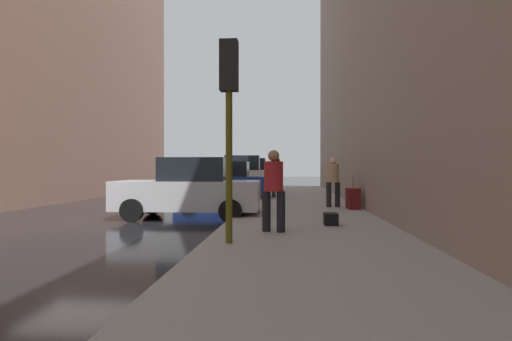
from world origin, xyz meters
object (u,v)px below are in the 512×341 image
at_px(parked_white_van, 240,176).
at_px(pedestrian_in_tan_coat, 333,179).
at_px(parked_dark_green_sedan, 257,175).
at_px(parked_bronze_suv, 250,174).
at_px(duffel_bag, 331,219).
at_px(traffic_light, 229,96).
at_px(parked_silver_sedan, 190,190).
at_px(rolling_suitcase, 353,199).
at_px(pedestrian_with_beanie, 277,176).
at_px(parked_blue_sedan, 224,182).
at_px(fire_hydrant, 255,198).
at_px(pedestrian_in_red_jacket, 274,186).
at_px(parked_black_suv, 261,172).

distance_m(parked_white_van, pedestrian_in_tan_coat, 11.22).
xyz_separation_m(parked_white_van, pedestrian_in_tan_coat, (4.46, -10.29, 0.07)).
bearing_deg(parked_white_van, parked_dark_green_sedan, 90.00).
xyz_separation_m(parked_bronze_suv, duffel_bag, (3.90, -21.13, -0.74)).
distance_m(parked_white_van, traffic_light, 17.33).
xyz_separation_m(parked_silver_sedan, parked_dark_green_sedan, (0.00, 25.61, 0.00)).
bearing_deg(parked_silver_sedan, rolling_suitcase, 17.50).
bearing_deg(pedestrian_with_beanie, duffel_bag, -80.63).
relative_size(parked_blue_sedan, parked_bronze_suv, 0.91).
distance_m(parked_bronze_suv, parked_dark_green_sedan, 6.66).
bearing_deg(parked_silver_sedan, parked_blue_sedan, 90.00).
distance_m(fire_hydrant, traffic_light, 6.68).
distance_m(parked_blue_sedan, duffel_bag, 9.47).
distance_m(pedestrian_in_tan_coat, pedestrian_in_red_jacket, 5.84).
distance_m(parked_black_suv, traffic_light, 36.78).
bearing_deg(parked_white_van, parked_bronze_suv, 90.00).
bearing_deg(duffel_bag, parked_silver_sedan, 150.93).
relative_size(parked_blue_sedan, parked_black_suv, 0.91).
distance_m(parked_silver_sedan, parked_dark_green_sedan, 25.61).
xyz_separation_m(parked_black_suv, traffic_light, (1.85, -36.69, 1.73)).
bearing_deg(parked_bronze_suv, pedestrian_in_red_jacket, -83.33).
bearing_deg(fire_hydrant, parked_blue_sedan, 110.77).
bearing_deg(parked_black_suv, duffel_bag, -83.50).
relative_size(parked_blue_sedan, rolling_suitcase, 4.07).
bearing_deg(pedestrian_in_red_jacket, parked_black_suv, 94.20).
relative_size(parked_black_suv, fire_hydrant, 6.62).
bearing_deg(fire_hydrant, pedestrian_with_beanie, 83.23).
bearing_deg(pedestrian_in_red_jacket, parked_white_van, 99.33).
height_order(parked_blue_sedan, traffic_light, traffic_light).
height_order(parked_black_suv, duffel_bag, parked_black_suv).
bearing_deg(rolling_suitcase, parked_silver_sedan, -162.50).
height_order(fire_hydrant, traffic_light, traffic_light).
height_order(pedestrian_with_beanie, rolling_suitcase, pedestrian_with_beanie).
relative_size(traffic_light, pedestrian_with_beanie, 2.03).
xyz_separation_m(parked_white_van, pedestrian_with_beanie, (2.42, -5.70, 0.10)).
bearing_deg(parked_blue_sedan, parked_silver_sedan, -90.00).
bearing_deg(fire_hydrant, parked_dark_green_sedan, 94.31).
height_order(parked_white_van, parked_black_suv, same).
distance_m(parked_white_van, parked_black_suv, 19.54).
relative_size(rolling_suitcase, duffel_bag, 2.36).
bearing_deg(parked_dark_green_sedan, pedestrian_with_beanie, -82.66).
bearing_deg(parked_bronze_suv, parked_black_suv, 90.00).
relative_size(traffic_light, pedestrian_in_tan_coat, 2.11).
distance_m(fire_hydrant, pedestrian_in_red_jacket, 5.07).
relative_size(parked_dark_green_sedan, pedestrian_with_beanie, 2.38).
distance_m(parked_silver_sedan, parked_bronze_suv, 18.96).
bearing_deg(parked_silver_sedan, pedestrian_in_red_jacket, -51.64).
height_order(rolling_suitcase, duffel_bag, rolling_suitcase).
distance_m(parked_bronze_suv, pedestrian_in_red_jacket, 22.39).
bearing_deg(fire_hydrant, parked_silver_sedan, -137.01).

